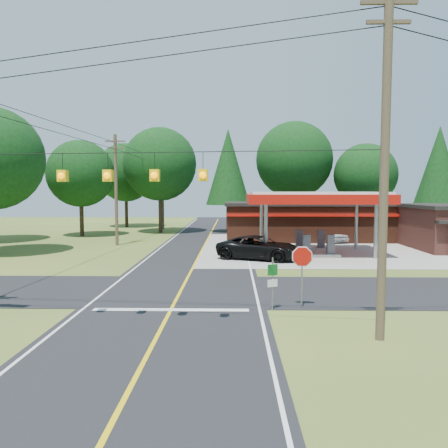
{
  "coord_description": "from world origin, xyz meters",
  "views": [
    {
      "loc": [
        2.58,
        -21.36,
        4.97
      ],
      "look_at": [
        2.0,
        7.0,
        2.8
      ],
      "focal_mm": 35.0,
      "sensor_mm": 36.0,
      "label": 1
    }
  ],
  "objects_px": {
    "sedan_car": "(330,234)",
    "octagonal_stop_sign": "(302,261)",
    "suv_car": "(259,248)",
    "gas_canopy": "(315,200)"
  },
  "relations": [
    {
      "from": "gas_canopy",
      "to": "sedan_car",
      "type": "distance_m",
      "value": 9.24
    },
    {
      "from": "sedan_car",
      "to": "octagonal_stop_sign",
      "type": "distance_m",
      "value": 24.91
    },
    {
      "from": "gas_canopy",
      "to": "suv_car",
      "type": "height_order",
      "value": "gas_canopy"
    },
    {
      "from": "gas_canopy",
      "to": "octagonal_stop_sign",
      "type": "xyz_separation_m",
      "value": [
        -3.48,
        -16.01,
        -2.28
      ]
    },
    {
      "from": "octagonal_stop_sign",
      "to": "sedan_car",
      "type": "bearing_deg",
      "value": 74.89
    },
    {
      "from": "gas_canopy",
      "to": "sedan_car",
      "type": "xyz_separation_m",
      "value": [
        3.0,
        8.0,
        -3.52
      ]
    },
    {
      "from": "gas_canopy",
      "to": "sedan_car",
      "type": "relative_size",
      "value": 2.41
    },
    {
      "from": "suv_car",
      "to": "octagonal_stop_sign",
      "type": "bearing_deg",
      "value": -154.82
    },
    {
      "from": "suv_car",
      "to": "sedan_car",
      "type": "height_order",
      "value": "suv_car"
    },
    {
      "from": "suv_car",
      "to": "sedan_car",
      "type": "distance_m",
      "value": 13.31
    }
  ]
}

